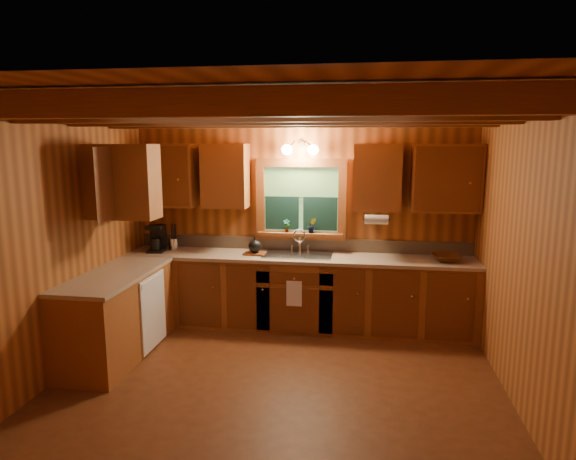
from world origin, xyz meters
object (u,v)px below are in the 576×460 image
(coffee_maker, at_px, (157,238))
(cutting_board, at_px, (255,254))
(wicker_basket, at_px, (446,258))
(sink, at_px, (298,259))

(coffee_maker, xyz_separation_m, cutting_board, (1.25, 0.01, -0.15))
(wicker_basket, bearing_deg, cutting_board, 179.68)
(sink, xyz_separation_m, wicker_basket, (1.73, -0.05, 0.08))
(cutting_board, bearing_deg, coffee_maker, -173.97)
(sink, relative_size, wicker_basket, 2.47)
(wicker_basket, bearing_deg, sink, 178.31)
(cutting_board, distance_m, wicker_basket, 2.25)
(coffee_maker, bearing_deg, cutting_board, -7.55)
(sink, bearing_deg, coffee_maker, -178.56)
(coffee_maker, height_order, wicker_basket, coffee_maker)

